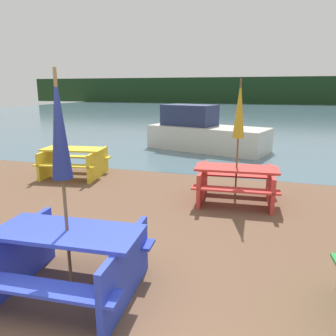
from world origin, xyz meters
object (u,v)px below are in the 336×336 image
picnic_table_red (236,181)px  picnic_table_yellow (74,160)px  boat (204,133)px  umbrella_gold (239,110)px  umbrella_navy (59,129)px  picnic_table_blue (69,256)px

picnic_table_red → picnic_table_yellow: 4.38m
boat → umbrella_gold: bearing=-56.7°
picnic_table_yellow → umbrella_navy: (2.84, -4.53, 1.44)m
umbrella_gold → umbrella_navy: 4.03m
picnic_table_red → umbrella_navy: umbrella_navy is taller
umbrella_gold → umbrella_navy: umbrella_navy is taller
picnic_table_yellow → boat: size_ratio=0.37×
picnic_table_yellow → boat: boat is taller
picnic_table_yellow → umbrella_gold: (4.31, -0.77, 1.42)m
picnic_table_blue → umbrella_navy: umbrella_navy is taller
picnic_table_red → umbrella_gold: umbrella_gold is taller
umbrella_gold → picnic_table_red: bearing=-104.0°
umbrella_navy → boat: bearing=91.9°
umbrella_gold → boat: size_ratio=0.52×
picnic_table_blue → picnic_table_red: (1.47, 3.75, -0.02)m
umbrella_navy → boat: umbrella_navy is taller
picnic_table_yellow → umbrella_navy: umbrella_navy is taller
picnic_table_yellow → umbrella_navy: size_ratio=0.71×
picnic_table_blue → umbrella_gold: bearing=68.6°
picnic_table_yellow → umbrella_navy: bearing=-57.9°
picnic_table_red → boat: (-1.79, 5.70, 0.19)m
picnic_table_blue → picnic_table_red: size_ratio=0.98×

